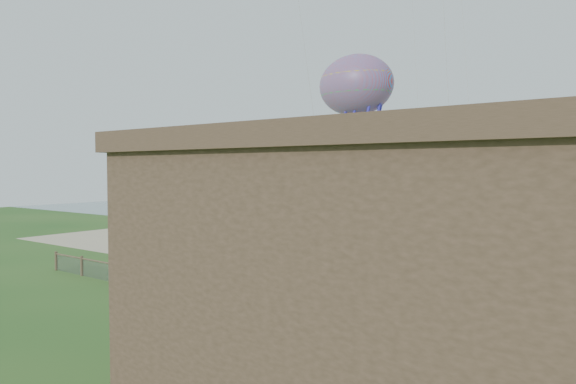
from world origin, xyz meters
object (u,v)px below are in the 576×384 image
chainlink_fence (269,305)px  picnic_table (309,358)px  motel (576,337)px  octopus_kite (356,125)px

chainlink_fence → picnic_table: chainlink_fence is taller
chainlink_fence → motel: bearing=-28.3°
picnic_table → motel: bearing=-34.1°
octopus_kite → motel: bearing=-37.9°
chainlink_fence → motel: (13.00, -7.00, 2.95)m
motel → picnic_table: bearing=159.6°
chainlink_fence → picnic_table: size_ratio=21.25×
chainlink_fence → octopus_kite: octopus_kite is taller
picnic_table → octopus_kite: size_ratio=0.22×
chainlink_fence → motel: size_ratio=2.41×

